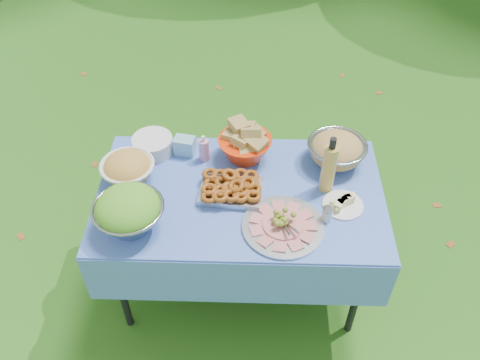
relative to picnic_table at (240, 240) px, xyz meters
name	(u,v)px	position (x,y,z in m)	size (l,w,h in m)	color
ground	(240,278)	(0.00, 0.00, -0.38)	(80.00, 80.00, 0.00)	#123509
picnic_table	(240,240)	(0.00, 0.00, 0.00)	(1.46, 0.86, 0.76)	#84B4FF
salad_bowl	(128,211)	(-0.51, -0.24, 0.49)	(0.33, 0.33, 0.22)	#94959C
pasta_bowl_white	(128,168)	(-0.58, 0.09, 0.46)	(0.27, 0.27, 0.15)	silver
plate_stack	(153,145)	(-0.49, 0.31, 0.43)	(0.22, 0.22, 0.09)	silver
wipes_box	(185,146)	(-0.31, 0.30, 0.43)	(0.11, 0.08, 0.10)	#77B1C7
sanitizer_bottle	(204,148)	(-0.20, 0.25, 0.46)	(0.06, 0.06, 0.16)	pink
bread_bowl	(245,144)	(0.02, 0.27, 0.48)	(0.29, 0.29, 0.19)	red
pasta_bowl_steel	(337,150)	(0.51, 0.25, 0.46)	(0.31, 0.31, 0.17)	#94959C
fried_tray	(231,189)	(-0.05, -0.01, 0.42)	(0.31, 0.22, 0.07)	#B0B0B5
charcuterie_platter	(283,221)	(0.21, -0.22, 0.43)	(0.40, 0.40, 0.09)	#B4B6BC
oil_bottle	(329,164)	(0.44, 0.05, 0.55)	(0.07, 0.07, 0.33)	gold
cheese_plate	(343,202)	(0.51, -0.07, 0.41)	(0.20, 0.20, 0.06)	silver
shaker	(327,214)	(0.42, -0.17, 0.42)	(0.05, 0.05, 0.08)	silver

